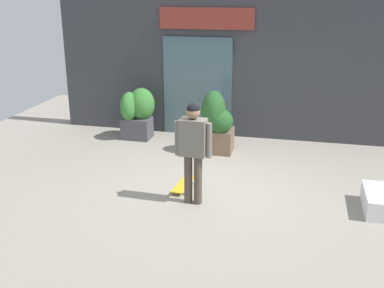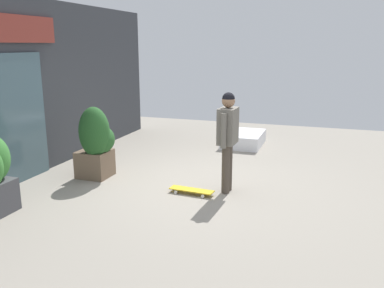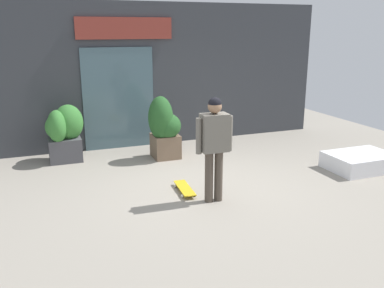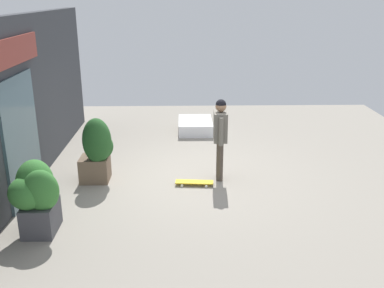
% 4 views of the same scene
% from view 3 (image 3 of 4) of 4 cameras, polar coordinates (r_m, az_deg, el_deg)
% --- Properties ---
extents(ground_plane, '(12.00, 12.00, 0.00)m').
position_cam_3_polar(ground_plane, '(7.19, 2.02, -5.87)').
color(ground_plane, gray).
extents(building_facade, '(8.25, 0.31, 3.20)m').
position_cam_3_polar(building_facade, '(9.70, -5.40, 9.36)').
color(building_facade, '#383A3F').
rests_on(building_facade, ground_plane).
extents(skateboarder, '(0.59, 0.27, 1.65)m').
position_cam_3_polar(skateboarder, '(6.31, 3.07, 0.63)').
color(skateboarder, '#4C4238').
rests_on(skateboarder, ground_plane).
extents(skateboard, '(0.29, 0.75, 0.08)m').
position_cam_3_polar(skateboard, '(6.95, -1.02, -6.08)').
color(skateboard, gold).
rests_on(skateboard, ground_plane).
extents(planter_box_left, '(0.66, 0.67, 1.32)m').
position_cam_3_polar(planter_box_left, '(8.55, -3.91, 2.33)').
color(planter_box_left, brown).
rests_on(planter_box_left, ground_plane).
extents(planter_box_right, '(0.75, 0.78, 1.15)m').
position_cam_3_polar(planter_box_right, '(8.80, -17.22, 1.82)').
color(planter_box_right, '#47474C').
rests_on(planter_box_right, ground_plane).
extents(snow_ledge, '(1.25, 0.90, 0.31)m').
position_cam_3_polar(snow_ledge, '(8.65, 22.07, -2.23)').
color(snow_ledge, white).
rests_on(snow_ledge, ground_plane).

